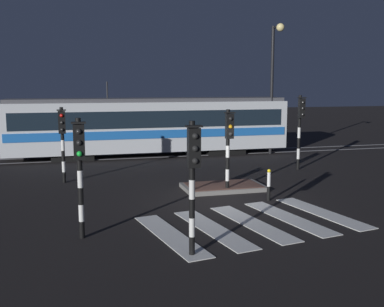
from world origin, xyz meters
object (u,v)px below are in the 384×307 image
object	(u,v)px
traffic_light_kerb_mid_left	(193,168)
traffic_light_median_centre	(229,138)
tram	(150,125)
traffic_light_corner_far_right	(300,121)
traffic_light_corner_far_left	(62,133)
bollard_island_edge	(269,185)
street_lamp_trackside_right	(274,73)
traffic_light_corner_near_left	(80,160)

from	to	relation	value
traffic_light_kerb_mid_left	traffic_light_median_centre	size ratio (longest dim) A/B	1.03
tram	traffic_light_kerb_mid_left	bearing A→B (deg)	-96.53
traffic_light_kerb_mid_left	traffic_light_median_centre	xyz separation A→B (m)	(2.96, 5.85, -0.06)
traffic_light_corner_far_right	traffic_light_corner_far_left	xyz separation A→B (m)	(-10.72, -0.19, -0.27)
bollard_island_edge	street_lamp_trackside_right	bearing A→B (deg)	64.46
traffic_light_median_centre	traffic_light_corner_near_left	bearing A→B (deg)	-144.30
traffic_light_median_centre	traffic_light_corner_near_left	world-z (taller)	traffic_light_corner_near_left
traffic_light_corner_far_left	tram	bearing A→B (deg)	53.34
street_lamp_trackside_right	traffic_light_kerb_mid_left	bearing A→B (deg)	-121.19
street_lamp_trackside_right	bollard_island_edge	bearing A→B (deg)	-115.54
traffic_light_corner_near_left	bollard_island_edge	world-z (taller)	traffic_light_corner_near_left
traffic_light_corner_far_right	traffic_light_median_centre	xyz separation A→B (m)	(-4.83, -3.61, -0.27)
traffic_light_median_centre	tram	size ratio (longest dim) A/B	0.20
traffic_light_corner_near_left	street_lamp_trackside_right	size ratio (longest dim) A/B	0.43
traffic_light_median_centre	tram	distance (m)	9.83
bollard_island_edge	traffic_light_corner_far_right	bearing A→B (deg)	52.60
traffic_light_median_centre	street_lamp_trackside_right	xyz separation A→B (m)	(5.69, 8.44, 2.56)
traffic_light_median_centre	bollard_island_edge	bearing A→B (deg)	-55.55
traffic_light_corner_near_left	tram	xyz separation A→B (m)	(4.25, 13.65, -0.34)
traffic_light_corner_far_left	bollard_island_edge	distance (m)	8.53
traffic_light_corner_far_left	traffic_light_kerb_mid_left	bearing A→B (deg)	-72.47
traffic_light_corner_far_right	tram	distance (m)	8.61
traffic_light_corner_far_right	traffic_light_corner_far_left	world-z (taller)	traffic_light_corner_far_right
traffic_light_corner_far_left	bollard_island_edge	bearing A→B (deg)	-35.24
tram	bollard_island_edge	xyz separation A→B (m)	(2.15, -11.18, -1.19)
traffic_light_median_centre	bollard_island_edge	distance (m)	2.28
traffic_light_corner_far_right	traffic_light_corner_far_left	distance (m)	10.72
traffic_light_corner_far_right	traffic_light_corner_near_left	world-z (taller)	traffic_light_corner_far_right
traffic_light_corner_near_left	bollard_island_edge	xyz separation A→B (m)	(6.40, 2.47, -1.53)
tram	bollard_island_edge	distance (m)	11.45
traffic_light_corner_near_left	bollard_island_edge	size ratio (longest dim) A/B	2.85
traffic_light_corner_far_left	street_lamp_trackside_right	size ratio (longest dim) A/B	0.43
bollard_island_edge	traffic_light_kerb_mid_left	bearing A→B (deg)	-131.68
traffic_light_corner_far_right	street_lamp_trackside_right	bearing A→B (deg)	79.87
tram	traffic_light_corner_near_left	bearing A→B (deg)	-107.30
traffic_light_corner_near_left	tram	bearing A→B (deg)	72.70
traffic_light_median_centre	street_lamp_trackside_right	bearing A→B (deg)	56.00
traffic_light_corner_far_right	bollard_island_edge	size ratio (longest dim) A/B	3.16
traffic_light_corner_near_left	traffic_light_corner_far_left	bearing A→B (deg)	93.62
traffic_light_kerb_mid_left	bollard_island_edge	xyz separation A→B (m)	(3.94, 4.42, -1.54)
traffic_light_corner_far_right	traffic_light_corner_far_left	size ratio (longest dim) A/B	1.13
traffic_light_corner_far_right	bollard_island_edge	xyz separation A→B (m)	(-3.85, -5.04, -1.75)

